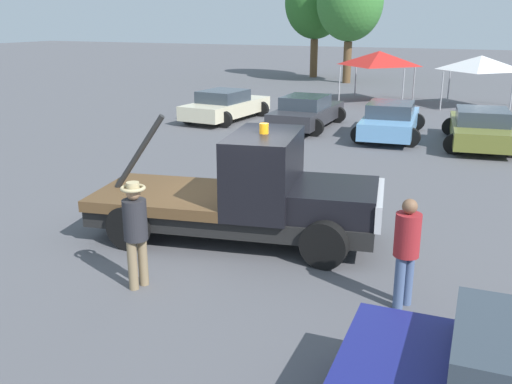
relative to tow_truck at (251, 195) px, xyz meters
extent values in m
plane|color=#545459|center=(-0.35, -0.07, -0.94)|extent=(160.00, 160.00, 0.00)
cube|color=black|center=(-0.35, -0.07, -0.42)|extent=(5.97, 3.03, 0.35)
cube|color=black|center=(1.66, 0.32, 0.03)|extent=(1.92, 2.14, 0.55)
cube|color=silver|center=(2.49, 0.48, 0.01)|extent=(0.49, 1.97, 0.50)
cube|color=black|center=(0.26, 0.05, 0.51)|extent=(1.65, 2.40, 1.51)
cube|color=brown|center=(-1.75, -0.34, -0.13)|extent=(3.21, 2.70, 0.22)
cylinder|color=black|center=(-2.32, -0.45, 0.76)|extent=(1.19, 0.34, 1.63)
cylinder|color=orange|center=(0.26, 0.05, 1.37)|extent=(0.18, 0.18, 0.20)
cylinder|color=black|center=(1.38, 1.33, -0.50)|extent=(0.88, 0.26, 0.88)
cylinder|color=black|center=(1.78, -0.72, -0.50)|extent=(0.88, 0.26, 0.88)
cylinder|color=black|center=(-2.37, 0.61, -0.50)|extent=(0.88, 0.26, 0.88)
cylinder|color=black|center=(-1.97, -1.45, -0.50)|extent=(0.88, 0.26, 0.88)
cylinder|color=black|center=(3.87, -3.35, -0.60)|extent=(0.68, 0.22, 0.68)
cylinder|color=#475B84|center=(3.41, -1.51, -0.51)|extent=(0.16, 0.16, 0.86)
cylinder|color=#475B84|center=(3.31, -1.70, -0.51)|extent=(0.16, 0.16, 0.86)
cylinder|color=maroon|center=(3.36, -1.60, 0.26)|extent=(0.39, 0.39, 0.68)
sphere|color=brown|center=(3.36, -1.60, 0.71)|extent=(0.23, 0.23, 0.23)
cylinder|color=#847051|center=(-0.85, -2.85, -0.51)|extent=(0.16, 0.16, 0.86)
cylinder|color=#847051|center=(-0.79, -2.64, -0.51)|extent=(0.16, 0.16, 0.86)
cylinder|color=#28282D|center=(-0.82, -2.74, 0.26)|extent=(0.39, 0.39, 0.68)
sphere|color=#A87A56|center=(-0.82, -2.74, 0.71)|extent=(0.23, 0.23, 0.23)
torus|color=tan|center=(-0.82, -2.74, 0.80)|extent=(0.41, 0.41, 0.06)
cylinder|color=tan|center=(-0.82, -2.74, 0.84)|extent=(0.21, 0.21, 0.10)
cube|color=beige|center=(-6.95, 12.53, -0.41)|extent=(2.29, 4.90, 0.60)
cube|color=#333D47|center=(-6.97, 12.30, 0.14)|extent=(1.83, 2.13, 0.50)
cylinder|color=black|center=(-7.72, 14.22, -0.60)|extent=(0.68, 0.22, 0.68)
cylinder|color=black|center=(-5.92, 14.07, -0.60)|extent=(0.68, 0.22, 0.68)
cylinder|color=black|center=(-7.99, 11.00, -0.60)|extent=(0.68, 0.22, 0.68)
cylinder|color=black|center=(-6.18, 10.85, -0.60)|extent=(0.68, 0.22, 0.68)
cube|color=#2D2D33|center=(-3.09, 12.29, -0.41)|extent=(1.89, 4.78, 0.60)
cube|color=#333D47|center=(-3.09, 12.05, 0.14)|extent=(1.64, 2.02, 0.50)
cylinder|color=black|center=(-3.98, 13.90, -0.60)|extent=(0.68, 0.22, 0.68)
cylinder|color=black|center=(-2.24, 13.92, -0.60)|extent=(0.68, 0.22, 0.68)
cylinder|color=black|center=(-3.94, 10.66, -0.60)|extent=(0.68, 0.22, 0.68)
cylinder|color=black|center=(-2.20, 10.68, -0.60)|extent=(0.68, 0.22, 0.68)
cube|color=#669ED1|center=(0.43, 11.78, -0.41)|extent=(2.32, 5.03, 0.60)
cube|color=#333D47|center=(0.46, 11.53, 0.14)|extent=(1.82, 2.20, 0.50)
cylinder|color=black|center=(-0.60, 13.34, -0.60)|extent=(0.68, 0.22, 0.68)
cylinder|color=black|center=(1.14, 13.51, -0.60)|extent=(0.68, 0.22, 0.68)
cylinder|color=black|center=(-0.27, 10.04, -0.60)|extent=(0.68, 0.22, 0.68)
cylinder|color=black|center=(1.47, 10.21, -0.60)|extent=(0.68, 0.22, 0.68)
cube|color=olive|center=(3.66, 11.47, -0.41)|extent=(2.54, 5.02, 0.60)
cube|color=#333D47|center=(3.70, 11.24, 0.14)|extent=(1.95, 2.23, 0.50)
cylinder|color=black|center=(2.54, 12.98, -0.60)|extent=(0.68, 0.22, 0.68)
cylinder|color=black|center=(4.36, 13.22, -0.60)|extent=(0.68, 0.22, 0.68)
cylinder|color=black|center=(2.97, 9.73, -0.60)|extent=(0.68, 0.22, 0.68)
cylinder|color=#9E9EA3|center=(-3.78, 19.36, 0.02)|extent=(0.07, 0.07, 1.93)
cylinder|color=#9E9EA3|center=(-0.49, 19.36, 0.02)|extent=(0.07, 0.07, 1.93)
cylinder|color=#9E9EA3|center=(-3.78, 22.65, 0.02)|extent=(0.07, 0.07, 1.93)
cylinder|color=#9E9EA3|center=(-0.49, 22.65, 0.02)|extent=(0.07, 0.07, 1.93)
pyramid|color=red|center=(-2.14, 21.00, 1.36)|extent=(3.29, 3.29, 0.75)
cylinder|color=#9E9EA3|center=(1.37, 19.40, -0.02)|extent=(0.07, 0.07, 1.86)
cylinder|color=#9E9EA3|center=(4.51, 19.40, -0.02)|extent=(0.07, 0.07, 1.86)
cylinder|color=#9E9EA3|center=(1.37, 22.54, -0.02)|extent=(0.07, 0.07, 1.86)
pyramid|color=white|center=(2.94, 20.97, 1.27)|extent=(3.14, 3.14, 0.72)
cylinder|color=brown|center=(-9.59, 32.40, 0.47)|extent=(0.56, 0.56, 2.82)
ellipsoid|color=#2D6B28|center=(-9.59, 32.40, 4.50)|extent=(4.52, 4.52, 5.24)
cylinder|color=brown|center=(-6.19, 29.53, 0.46)|extent=(0.56, 0.56, 2.80)
ellipsoid|color=#387A33|center=(-6.19, 29.53, 4.45)|extent=(4.48, 4.48, 5.20)
cube|color=black|center=(0.63, 3.40, -0.92)|extent=(0.40, 0.40, 0.04)
cone|color=orange|center=(0.63, 3.40, -0.67)|extent=(0.36, 0.36, 0.55)
camera|label=1|loc=(4.56, -9.92, 3.41)|focal=40.00mm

